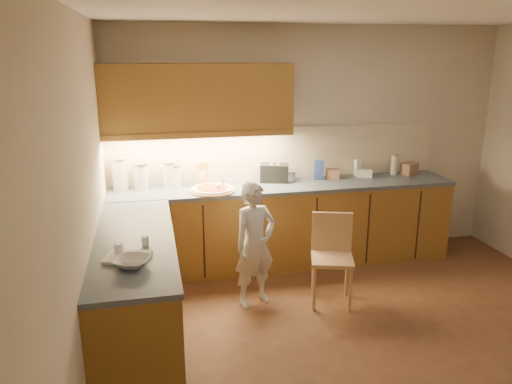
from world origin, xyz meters
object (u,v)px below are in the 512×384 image
(pizza_on_board, at_px, (213,189))
(toaster, at_px, (274,173))
(child, at_px, (255,245))
(wooden_chair, at_px, (332,252))
(oil_jug, at_px, (202,173))

(pizza_on_board, xyz_separation_m, toaster, (0.72, 0.25, 0.08))
(child, bearing_deg, toaster, 44.05)
(wooden_chair, xyz_separation_m, toaster, (-0.29, 1.07, 0.53))
(child, relative_size, wooden_chair, 1.40)
(pizza_on_board, bearing_deg, wooden_chair, -38.99)
(pizza_on_board, xyz_separation_m, wooden_chair, (1.01, -0.82, -0.45))
(child, height_order, oil_jug, oil_jug)
(pizza_on_board, xyz_separation_m, oil_jug, (-0.08, 0.24, 0.12))
(wooden_chair, bearing_deg, oil_jug, 152.80)
(child, bearing_deg, oil_jug, 88.78)
(pizza_on_board, height_order, toaster, toaster)
(pizza_on_board, bearing_deg, oil_jug, 108.92)
(oil_jug, relative_size, toaster, 0.90)
(child, relative_size, toaster, 3.43)
(pizza_on_board, distance_m, child, 0.86)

